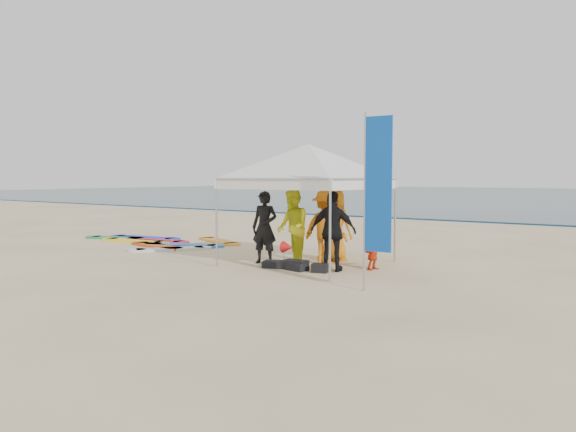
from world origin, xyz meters
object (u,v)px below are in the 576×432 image
(person_seated, at_px, (373,251))
(marker_pennant, at_px, (288,247))
(person_black_b, at_px, (333,231))
(canopy_tent, at_px, (308,145))
(person_orange_a, at_px, (326,227))
(feather_flag, at_px, (377,187))
(person_orange_b, at_px, (335,225))
(surfboard_spread, at_px, (160,242))
(person_yellow, at_px, (293,227))
(person_black_a, at_px, (265,227))

(person_seated, bearing_deg, marker_pennant, 127.33)
(person_black_b, bearing_deg, canopy_tent, -40.22)
(person_orange_a, xyz_separation_m, feather_flag, (2.57, -2.38, 1.06))
(person_orange_b, height_order, canopy_tent, canopy_tent)
(person_black_b, relative_size, person_orange_b, 1.00)
(person_black_b, relative_size, canopy_tent, 0.41)
(canopy_tent, bearing_deg, surfboard_spread, 171.92)
(person_orange_b, bearing_deg, person_yellow, 66.39)
(person_orange_a, xyz_separation_m, person_black_b, (0.71, -0.82, 0.00))
(person_seated, relative_size, surfboard_spread, 0.15)
(person_yellow, relative_size, canopy_tent, 0.42)
(marker_pennant, bearing_deg, canopy_tent, 84.89)
(person_black_b, height_order, marker_pennant, person_black_b)
(person_black_a, height_order, person_orange_b, person_orange_b)
(person_orange_a, relative_size, person_orange_b, 0.99)
(person_orange_a, bearing_deg, feather_flag, 137.04)
(person_orange_b, relative_size, canopy_tent, 0.41)
(person_orange_b, bearing_deg, surfboard_spread, 0.47)
(person_orange_a, distance_m, canopy_tent, 2.07)
(person_black_a, bearing_deg, feather_flag, -34.98)
(person_seated, bearing_deg, person_orange_a, 94.30)
(person_orange_b, distance_m, canopy_tent, 2.22)
(canopy_tent, distance_m, feather_flag, 3.69)
(person_seated, height_order, surfboard_spread, person_seated)
(person_black_a, bearing_deg, marker_pennant, -29.02)
(person_orange_a, bearing_deg, person_yellow, 43.17)
(person_yellow, xyz_separation_m, person_orange_a, (0.60, 0.56, -0.02))
(person_black_a, xyz_separation_m, person_orange_b, (1.21, 1.38, 0.02))
(person_yellow, distance_m, person_seated, 2.06)
(marker_pennant, xyz_separation_m, surfboard_spread, (-6.30, 1.67, -0.46))
(canopy_tent, height_order, surfboard_spread, canopy_tent)
(person_orange_a, height_order, canopy_tent, canopy_tent)
(person_orange_a, relative_size, person_seated, 2.13)
(person_yellow, xyz_separation_m, canopy_tent, (0.28, 0.27, 2.01))
(person_black_a, relative_size, feather_flag, 0.54)
(person_orange_b, xyz_separation_m, surfboard_spread, (-6.61, 0.02, -0.89))
(person_black_a, xyz_separation_m, surfboard_spread, (-5.41, 1.41, -0.87))
(person_yellow, bearing_deg, person_orange_b, 102.75)
(person_black_b, bearing_deg, person_yellow, -24.29)
(canopy_tent, distance_m, surfboard_spread, 7.06)
(person_black_b, height_order, canopy_tent, canopy_tent)
(feather_flag, bearing_deg, marker_pennant, 155.91)
(person_yellow, relative_size, person_black_b, 1.01)
(person_orange_b, relative_size, surfboard_spread, 0.33)
(canopy_tent, relative_size, marker_pennant, 7.01)
(person_orange_b, distance_m, person_seated, 1.65)
(person_black_a, distance_m, person_seated, 2.77)
(person_yellow, relative_size, marker_pennant, 2.92)
(person_orange_b, bearing_deg, person_black_b, 119.86)
(person_yellow, xyz_separation_m, person_orange_b, (0.52, 1.15, -0.01))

